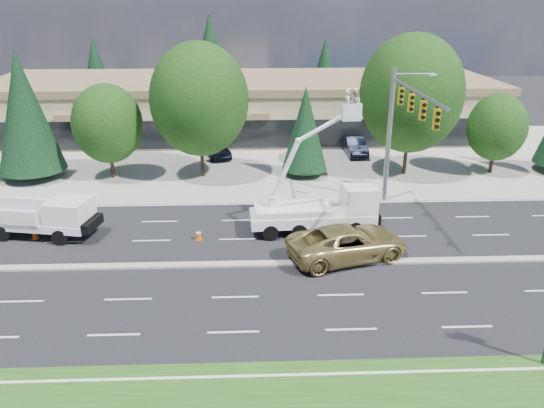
{
  "coord_description": "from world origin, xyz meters",
  "views": [
    {
      "loc": [
        0.9,
        -24.86,
        13.19
      ],
      "look_at": [
        1.97,
        2.64,
        2.4
      ],
      "focal_mm": 35.0,
      "sensor_mm": 36.0,
      "label": 1
    }
  ],
  "objects_px": {
    "signal_mast": "(400,121)",
    "bucket_truck": "(324,203)",
    "utility_pickup": "(47,221)",
    "minivan": "(348,243)"
  },
  "relations": [
    {
      "from": "signal_mast",
      "to": "utility_pickup",
      "type": "height_order",
      "value": "signal_mast"
    },
    {
      "from": "utility_pickup",
      "to": "minivan",
      "type": "relative_size",
      "value": 0.99
    },
    {
      "from": "utility_pickup",
      "to": "bucket_truck",
      "type": "distance_m",
      "value": 16.27
    },
    {
      "from": "bucket_truck",
      "to": "utility_pickup",
      "type": "bearing_deg",
      "value": 176.8
    },
    {
      "from": "bucket_truck",
      "to": "minivan",
      "type": "relative_size",
      "value": 1.3
    },
    {
      "from": "minivan",
      "to": "bucket_truck",
      "type": "bearing_deg",
      "value": -3.5
    },
    {
      "from": "bucket_truck",
      "to": "minivan",
      "type": "xyz_separation_m",
      "value": [
        0.84,
        -3.64,
        -0.9
      ]
    },
    {
      "from": "signal_mast",
      "to": "minivan",
      "type": "relative_size",
      "value": 1.56
    },
    {
      "from": "signal_mast",
      "to": "bucket_truck",
      "type": "distance_m",
      "value": 7.08
    },
    {
      "from": "signal_mast",
      "to": "minivan",
      "type": "xyz_separation_m",
      "value": [
        -4.08,
        -6.44,
        -5.15
      ]
    }
  ]
}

